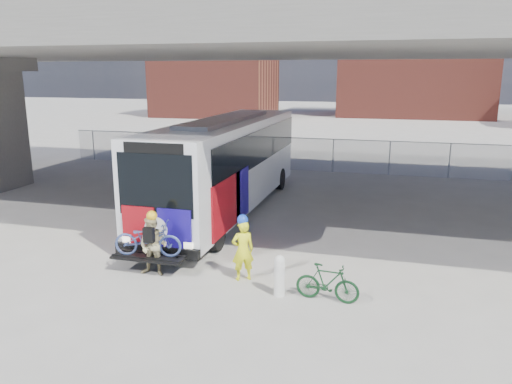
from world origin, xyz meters
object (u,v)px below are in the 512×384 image
at_px(bus, 227,158).
at_px(cyclist_hivis, 243,249).
at_px(bollard, 279,274).
at_px(cyclist_tan, 153,245).
at_px(bike_parked, 327,283).

distance_m(bus, cyclist_hivis, 6.94).
bearing_deg(bus, cyclist_hivis, -67.57).
relative_size(bollard, cyclist_hivis, 0.58).
bearing_deg(cyclist_tan, cyclist_hivis, 5.40).
relative_size(bollard, bike_parked, 0.68).
xyz_separation_m(bollard, cyclist_tan, (-3.55, 0.34, 0.29)).
bearing_deg(bus, bollard, -61.81).
distance_m(bus, bollard, 8.10).
relative_size(bus, cyclist_tan, 7.23).
relative_size(cyclist_tan, bike_parked, 1.17).
bearing_deg(cyclist_hivis, bus, -98.34).
xyz_separation_m(cyclist_hivis, cyclist_tan, (-2.40, -0.35, -0.01)).
bearing_deg(bike_parked, cyclist_tan, 90.80).
bearing_deg(bus, cyclist_tan, -88.26).
relative_size(bus, cyclist_hivis, 7.28).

